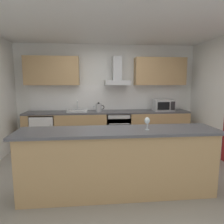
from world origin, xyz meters
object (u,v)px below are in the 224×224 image
object	(u,v)px
oven	(118,128)
refrigerator	(44,131)
microwave	(163,105)
range_hood	(117,76)
sink	(77,111)
kettle	(99,108)
wine_glass	(147,121)

from	to	relation	value
oven	refrigerator	bearing A→B (deg)	-179.92
microwave	range_hood	xyz separation A→B (m)	(-1.18, 0.16, 0.74)
sink	range_hood	bearing A→B (deg)	6.65
microwave	kettle	bearing A→B (deg)	-179.80
microwave	wine_glass	size ratio (longest dim) A/B	2.81
kettle	wine_glass	bearing A→B (deg)	-75.14
refrigerator	microwave	world-z (taller)	microwave
oven	kettle	distance (m)	0.73
oven	sink	bearing A→B (deg)	179.38
sink	range_hood	distance (m)	1.34
oven	range_hood	xyz separation A→B (m)	(-0.00, 0.13, 1.33)
oven	kettle	bearing A→B (deg)	-176.02
microwave	kettle	distance (m)	1.67
microwave	kettle	xyz separation A→B (m)	(-1.67, -0.01, -0.04)
range_hood	wine_glass	size ratio (longest dim) A/B	4.05
range_hood	kettle	bearing A→B (deg)	-161.36
refrigerator	wine_glass	world-z (taller)	wine_glass
oven	wine_glass	bearing A→B (deg)	-86.95
refrigerator	sink	distance (m)	0.97
refrigerator	oven	bearing A→B (deg)	0.08
sink	wine_glass	world-z (taller)	sink
refrigerator	microwave	xyz separation A→B (m)	(3.02, -0.03, 0.62)
wine_glass	kettle	bearing A→B (deg)	104.86
refrigerator	range_hood	xyz separation A→B (m)	(1.84, 0.13, 1.36)
oven	range_hood	size ratio (longest dim) A/B	1.11
oven	microwave	size ratio (longest dim) A/B	1.60
sink	range_hood	world-z (taller)	range_hood
range_hood	refrigerator	bearing A→B (deg)	-175.89
sink	wine_glass	bearing A→B (deg)	-63.96
microwave	range_hood	bearing A→B (deg)	172.41
kettle	wine_glass	xyz separation A→B (m)	(0.61, -2.29, 0.08)
oven	refrigerator	size ratio (longest dim) A/B	0.94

